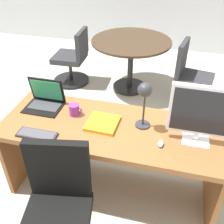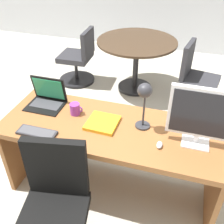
# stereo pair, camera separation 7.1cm
# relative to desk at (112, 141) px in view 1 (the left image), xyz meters

# --- Properties ---
(ground) EXTENTS (12.00, 12.00, 0.00)m
(ground) POSITION_rel_desk_xyz_m (0.00, 1.46, -0.56)
(ground) COLOR #B7B2A3
(desk) EXTENTS (1.82, 0.70, 0.75)m
(desk) POSITION_rel_desk_xyz_m (0.00, 0.00, 0.00)
(desk) COLOR brown
(desk) RESTS_ON ground
(monitor) EXTENTS (0.47, 0.16, 0.47)m
(monitor) POSITION_rel_desk_xyz_m (0.66, -0.05, 0.45)
(monitor) COLOR silver
(monitor) RESTS_ON desk
(laptop) EXTENTS (0.32, 0.26, 0.25)m
(laptop) POSITION_rel_desk_xyz_m (-0.65, 0.12, 0.27)
(laptop) COLOR black
(laptop) RESTS_ON desk
(keyboard) EXTENTS (0.31, 0.11, 0.02)m
(keyboard) POSITION_rel_desk_xyz_m (-0.53, -0.30, 0.21)
(keyboard) COLOR #2D2D33
(keyboard) RESTS_ON desk
(mouse) EXTENTS (0.04, 0.08, 0.03)m
(mouse) POSITION_rel_desk_xyz_m (0.41, -0.17, 0.21)
(mouse) COLOR silver
(mouse) RESTS_ON desk
(desk_lamp) EXTENTS (0.12, 0.14, 0.41)m
(desk_lamp) POSITION_rel_desk_xyz_m (0.25, 0.01, 0.49)
(desk_lamp) COLOR #2D2D33
(desk_lamp) RESTS_ON desk
(book) EXTENTS (0.26, 0.26, 0.03)m
(book) POSITION_rel_desk_xyz_m (-0.07, -0.03, 0.21)
(book) COLOR orange
(book) RESTS_ON desk
(coffee_mug) EXTENTS (0.11, 0.09, 0.10)m
(coffee_mug) POSITION_rel_desk_xyz_m (-0.34, 0.04, 0.25)
(coffee_mug) COLOR purple
(coffee_mug) RESTS_ON desk
(office_chair) EXTENTS (0.56, 0.57, 0.95)m
(office_chair) POSITION_rel_desk_xyz_m (-0.22, -0.69, -0.17)
(office_chair) COLOR black
(office_chair) RESTS_ON ground
(meeting_table) EXTENTS (1.13, 1.13, 0.76)m
(meeting_table) POSITION_rel_desk_xyz_m (-0.21, 1.89, 0.02)
(meeting_table) COLOR black
(meeting_table) RESTS_ON ground
(meeting_chair_near) EXTENTS (0.56, 0.56, 0.85)m
(meeting_chair_near) POSITION_rel_desk_xyz_m (-1.11, 1.86, -0.21)
(meeting_chair_near) COLOR black
(meeting_chair_near) RESTS_ON ground
(meeting_chair_far) EXTENTS (0.56, 0.56, 0.86)m
(meeting_chair_far) POSITION_rel_desk_xyz_m (0.66, 1.73, -0.22)
(meeting_chair_far) COLOR black
(meeting_chair_far) RESTS_ON ground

